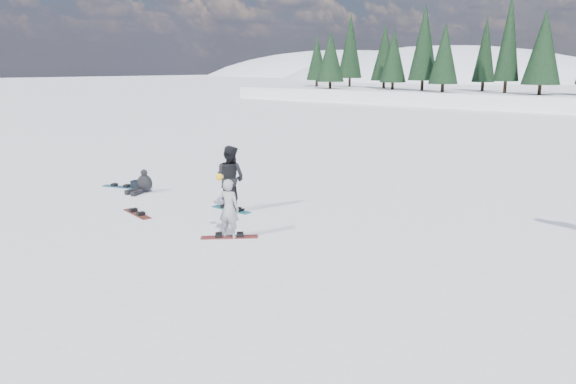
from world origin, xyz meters
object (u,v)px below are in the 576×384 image
object	(u,v)px
gear_bag	(138,185)
snowboard_loose_b	(137,214)
snowboard_loose_c	(121,187)
snowboarder_woman	(229,208)
seated_rider	(143,184)
snowboarder_man	(230,178)

from	to	relation	value
gear_bag	snowboard_loose_b	size ratio (longest dim) A/B	0.30
snowboard_loose_c	snowboard_loose_b	bearing A→B (deg)	-45.97
snowboarder_woman	snowboard_loose_b	bearing A→B (deg)	-16.05
seated_rider	snowboard_loose_b	size ratio (longest dim) A/B	0.70
snowboard_loose_c	gear_bag	bearing A→B (deg)	4.87
seated_rider	gear_bag	world-z (taller)	seated_rider
snowboard_loose_b	snowboard_loose_c	size ratio (longest dim) A/B	1.00
snowboard_loose_b	snowboarder_woman	bearing A→B (deg)	13.97
snowboard_loose_c	seated_rider	bearing A→B (deg)	-16.99
snowboarder_man	snowboard_loose_c	bearing A→B (deg)	-6.50
snowboarder_woman	snowboarder_man	xyz separation A→B (m)	(-2.05, 2.07, 0.22)
snowboarder_man	seated_rider	size ratio (longest dim) A/B	1.96
snowboarder_man	gear_bag	bearing A→B (deg)	-9.56
snowboard_loose_b	snowboard_loose_c	xyz separation A→B (m)	(-3.76, 1.93, 0.00)
snowboard_loose_c	snowboarder_woman	bearing A→B (deg)	-31.97
seated_rider	gear_bag	bearing A→B (deg)	147.06
snowboarder_man	snowboard_loose_c	distance (m)	5.68
snowboarder_woman	snowboard_loose_c	xyz separation A→B (m)	(-7.63, 1.80, -0.79)
snowboarder_man	snowboard_loose_c	world-z (taller)	snowboarder_man
snowboarder_woman	snowboard_loose_c	world-z (taller)	snowboarder_woman
snowboard_loose_c	snowboarder_man	bearing A→B (deg)	-15.96
gear_bag	snowboard_loose_b	bearing A→B (deg)	-35.90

